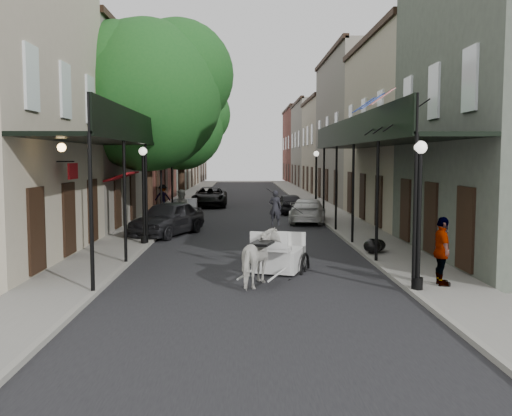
{
  "coord_description": "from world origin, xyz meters",
  "views": [
    {
      "loc": [
        -0.27,
        -15.98,
        3.4
      ],
      "look_at": [
        0.2,
        4.62,
        1.6
      ],
      "focal_mm": 40.0,
      "sensor_mm": 36.0,
      "label": 1
    }
  ],
  "objects": [
    {
      "name": "building_row_left",
      "position": [
        -8.6,
        30.0,
        5.25
      ],
      "size": [
        5.0,
        80.0,
        10.5
      ],
      "primitive_type": "cube",
      "color": "#A89E86",
      "rests_on": "ground"
    },
    {
      "name": "lamppost_right_far",
      "position": [
        4.1,
        18.0,
        2.05
      ],
      "size": [
        0.32,
        0.32,
        3.71
      ],
      "color": "black",
      "rests_on": "sidewalk_right"
    },
    {
      "name": "car_right_near",
      "position": [
        3.17,
        14.0,
        0.64
      ],
      "size": [
        2.52,
        4.67,
        1.29
      ],
      "primitive_type": "imported",
      "rotation": [
        0.0,
        0.0,
        2.97
      ],
      "color": "silver",
      "rests_on": "ground"
    },
    {
      "name": "road",
      "position": [
        0.0,
        20.0,
        0.01
      ],
      "size": [
        8.0,
        90.0,
        0.01
      ],
      "primitive_type": "cube",
      "color": "black",
      "rests_on": "ground"
    },
    {
      "name": "sidewalk_right",
      "position": [
        5.0,
        20.0,
        0.06
      ],
      "size": [
        2.2,
        90.0,
        0.12
      ],
      "primitive_type": "cube",
      "color": "gray",
      "rests_on": "ground"
    },
    {
      "name": "ground",
      "position": [
        0.0,
        0.0,
        0.0
      ],
      "size": [
        140.0,
        140.0,
        0.0
      ],
      "primitive_type": "plane",
      "color": "gray",
      "rests_on": "ground"
    },
    {
      "name": "trash_bags",
      "position": [
        4.32,
        3.59,
        0.36
      ],
      "size": [
        0.87,
        1.02,
        0.52
      ],
      "color": "black",
      "rests_on": "sidewalk_right"
    },
    {
      "name": "pedestrian_sidewalk_right",
      "position": [
        4.86,
        -1.57,
        1.01
      ],
      "size": [
        0.53,
        1.08,
        1.78
      ],
      "primitive_type": "imported",
      "rotation": [
        0.0,
        0.0,
        1.48
      ],
      "color": "gray",
      "rests_on": "sidewalk_right"
    },
    {
      "name": "pedestrian_walking",
      "position": [
        -3.28,
        12.25,
        0.93
      ],
      "size": [
        1.08,
        0.96,
        1.85
      ],
      "primitive_type": "imported",
      "rotation": [
        0.0,
        0.0,
        -0.33
      ],
      "color": "beige",
      "rests_on": "ground"
    },
    {
      "name": "tree_near",
      "position": [
        -4.2,
        10.18,
        6.49
      ],
      "size": [
        7.31,
        6.8,
        9.63
      ],
      "color": "#382619",
      "rests_on": "sidewalk_left"
    },
    {
      "name": "pedestrian_sidewalk_left",
      "position": [
        -5.38,
        20.26,
        0.93
      ],
      "size": [
        1.04,
        0.6,
        1.61
      ],
      "primitive_type": "imported",
      "rotation": [
        0.0,
        0.0,
        3.15
      ],
      "color": "gray",
      "rests_on": "sidewalk_left"
    },
    {
      "name": "lamppost_right_near",
      "position": [
        4.1,
        -2.0,
        2.05
      ],
      "size": [
        0.32,
        0.32,
        3.71
      ],
      "color": "black",
      "rests_on": "sidewalk_right"
    },
    {
      "name": "car_left_mid",
      "position": [
        -3.42,
        14.93,
        0.6
      ],
      "size": [
        1.49,
        3.7,
        1.2
      ],
      "primitive_type": "imported",
      "rotation": [
        0.0,
        0.0,
        0.06
      ],
      "color": "#9F9FA4",
      "rests_on": "ground"
    },
    {
      "name": "car_left_far",
      "position": [
        -2.6,
        24.0,
        0.69
      ],
      "size": [
        2.31,
        5.0,
        1.39
      ],
      "primitive_type": "imported",
      "rotation": [
        0.0,
        0.0,
        0.0
      ],
      "color": "black",
      "rests_on": "ground"
    },
    {
      "name": "gallery_right",
      "position": [
        4.79,
        6.98,
        4.05
      ],
      "size": [
        2.2,
        18.05,
        4.88
      ],
      "color": "black",
      "rests_on": "sidewalk_right"
    },
    {
      "name": "horse",
      "position": [
        0.2,
        -1.0,
        0.75
      ],
      "size": [
        1.32,
        1.94,
        1.5
      ],
      "primitive_type": "imported",
      "rotation": [
        0.0,
        0.0,
        2.83
      ],
      "color": "silver",
      "rests_on": "ground"
    },
    {
      "name": "car_left_near",
      "position": [
        -3.6,
        9.0,
        0.77
      ],
      "size": [
        3.32,
        4.85,
        1.53
      ],
      "primitive_type": "imported",
      "rotation": [
        0.0,
        0.0,
        -0.37
      ],
      "color": "black",
      "rests_on": "ground"
    },
    {
      "name": "car_right_far",
      "position": [
        2.6,
        19.0,
        0.62
      ],
      "size": [
        1.61,
        3.71,
        1.25
      ],
      "primitive_type": "imported",
      "rotation": [
        0.0,
        0.0,
        3.18
      ],
      "color": "black",
      "rests_on": "ground"
    },
    {
      "name": "gallery_left",
      "position": [
        -4.79,
        6.98,
        4.05
      ],
      "size": [
        2.2,
        18.05,
        4.88
      ],
      "color": "black",
      "rests_on": "sidewalk_left"
    },
    {
      "name": "carriage",
      "position": [
        0.92,
        1.22,
        0.97
      ],
      "size": [
        1.98,
        2.49,
        2.51
      ],
      "rotation": [
        0.0,
        0.0,
        -0.31
      ],
      "color": "black",
      "rests_on": "ground"
    },
    {
      "name": "building_row_right",
      "position": [
        8.6,
        30.0,
        5.25
      ],
      "size": [
        5.0,
        80.0,
        10.5
      ],
      "primitive_type": "cube",
      "color": "slate",
      "rests_on": "ground"
    },
    {
      "name": "sidewalk_left",
      "position": [
        -5.0,
        20.0,
        0.06
      ],
      "size": [
        2.2,
        90.0,
        0.12
      ],
      "primitive_type": "cube",
      "color": "gray",
      "rests_on": "ground"
    },
    {
      "name": "tree_far",
      "position": [
        -4.25,
        24.18,
        5.84
      ],
      "size": [
        6.45,
        6.0,
        8.61
      ],
      "color": "#382619",
      "rests_on": "sidewalk_left"
    },
    {
      "name": "lamppost_left",
      "position": [
        -4.1,
        6.0,
        2.05
      ],
      "size": [
        0.32,
        0.32,
        3.71
      ],
      "color": "black",
      "rests_on": "sidewalk_left"
    }
  ]
}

